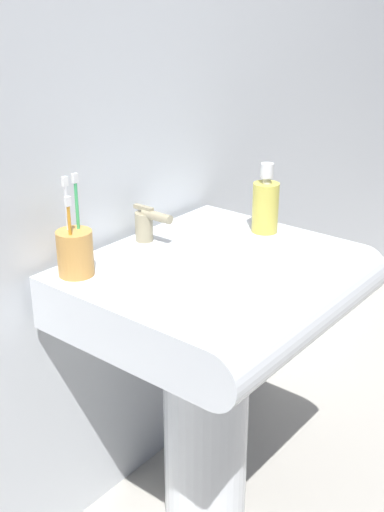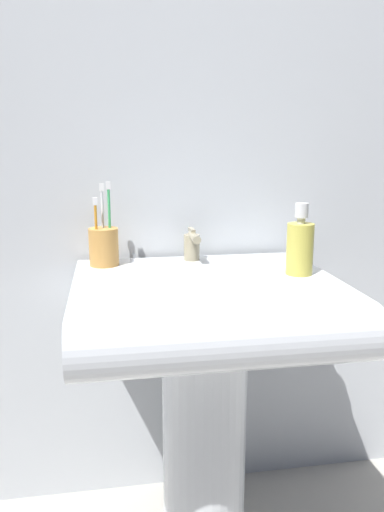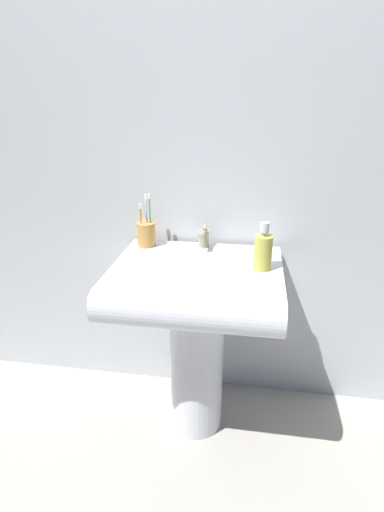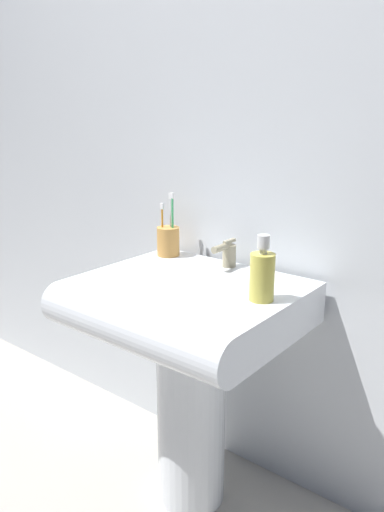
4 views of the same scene
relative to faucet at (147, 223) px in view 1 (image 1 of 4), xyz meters
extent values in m
plane|color=#ADA89E|center=(0.00, -0.19, -0.80)|extent=(6.00, 6.00, 0.00)
cube|color=silver|center=(0.00, 0.10, 0.40)|extent=(5.00, 0.05, 2.40)
cylinder|color=white|center=(0.00, -0.19, -0.48)|extent=(0.22, 0.22, 0.63)
cube|color=white|center=(0.00, -0.19, -0.11)|extent=(0.63, 0.48, 0.12)
cylinder|color=white|center=(0.00, -0.43, -0.11)|extent=(0.63, 0.12, 0.12)
cylinder|color=tan|center=(0.00, 0.01, -0.01)|extent=(0.04, 0.04, 0.07)
cylinder|color=tan|center=(0.00, -0.03, 0.03)|extent=(0.02, 0.08, 0.02)
cube|color=tan|center=(0.00, 0.01, 0.04)|extent=(0.01, 0.06, 0.01)
cylinder|color=#D19347|center=(-0.24, -0.01, 0.00)|extent=(0.08, 0.08, 0.10)
cylinder|color=orange|center=(-0.26, -0.02, 0.04)|extent=(0.01, 0.01, 0.15)
cube|color=white|center=(-0.26, -0.02, 0.13)|extent=(0.01, 0.01, 0.02)
cylinder|color=#3FB266|center=(-0.22, -0.01, 0.06)|extent=(0.01, 0.01, 0.19)
cube|color=white|center=(-0.22, -0.01, 0.17)|extent=(0.01, 0.01, 0.02)
cylinder|color=white|center=(-0.24, 0.00, 0.06)|extent=(0.01, 0.01, 0.18)
cube|color=white|center=(-0.24, 0.00, 0.16)|extent=(0.01, 0.01, 0.02)
cylinder|color=gold|center=(0.23, -0.18, 0.02)|extent=(0.07, 0.07, 0.13)
cylinder|color=silver|center=(0.23, -0.18, 0.09)|extent=(0.02, 0.02, 0.01)
cylinder|color=silver|center=(0.23, -0.18, 0.11)|extent=(0.03, 0.03, 0.03)
camera|label=1|loc=(-1.07, -1.00, 0.53)|focal=45.00mm
camera|label=2|loc=(-0.23, -1.32, 0.27)|focal=35.00mm
camera|label=3|loc=(0.19, -1.54, 0.54)|focal=28.00mm
camera|label=4|loc=(0.86, -1.27, 0.43)|focal=35.00mm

